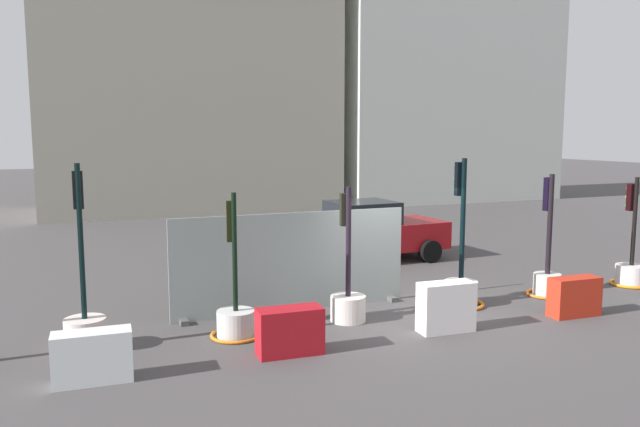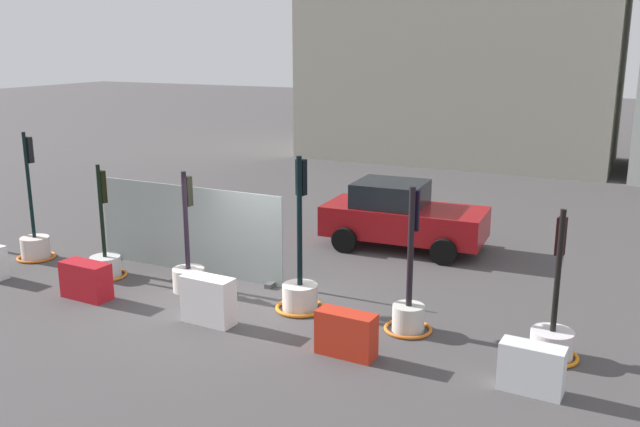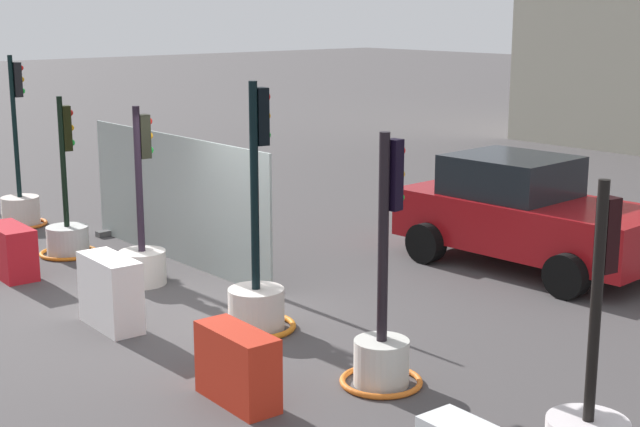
% 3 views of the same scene
% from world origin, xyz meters
% --- Properties ---
extents(ground_plane, '(120.00, 120.00, 0.00)m').
position_xyz_m(ground_plane, '(0.00, 0.00, 0.00)').
color(ground_plane, '#474344').
extents(traffic_light_0, '(0.94, 0.94, 3.14)m').
position_xyz_m(traffic_light_0, '(-6.12, 0.43, 0.44)').
color(traffic_light_0, silver).
rests_on(traffic_light_0, ground_plane).
extents(traffic_light_1, '(0.93, 0.93, 2.60)m').
position_xyz_m(traffic_light_1, '(-3.60, 0.16, 0.39)').
color(traffic_light_1, silver).
rests_on(traffic_light_1, ground_plane).
extents(traffic_light_2, '(0.69, 0.69, 2.62)m').
position_xyz_m(traffic_light_2, '(-1.35, 0.26, 0.50)').
color(traffic_light_2, silver).
rests_on(traffic_light_2, ground_plane).
extents(traffic_light_3, '(1.00, 1.00, 3.12)m').
position_xyz_m(traffic_light_3, '(1.31, 0.36, 0.48)').
color(traffic_light_3, silver).
rests_on(traffic_light_3, ground_plane).
extents(traffic_light_4, '(0.90, 0.90, 2.74)m').
position_xyz_m(traffic_light_4, '(3.60, 0.33, 0.48)').
color(traffic_light_4, silver).
rests_on(traffic_light_4, ground_plane).
extents(traffic_light_5, '(0.93, 0.93, 2.60)m').
position_xyz_m(traffic_light_5, '(6.15, 0.33, 0.37)').
color(traffic_light_5, silver).
rests_on(traffic_light_5, ground_plane).
extents(construction_barrier_1, '(1.10, 0.52, 0.78)m').
position_xyz_m(construction_barrier_1, '(-3.00, -1.05, 0.39)').
color(construction_barrier_1, '#AF141D').
rests_on(construction_barrier_1, ground_plane).
extents(construction_barrier_2, '(1.06, 0.47, 0.92)m').
position_xyz_m(construction_barrier_2, '(0.06, -1.00, 0.46)').
color(construction_barrier_2, white).
rests_on(construction_barrier_2, ground_plane).
extents(construction_barrier_3, '(1.05, 0.45, 0.78)m').
position_xyz_m(construction_barrier_3, '(2.98, -1.13, 0.39)').
color(construction_barrier_3, red).
rests_on(construction_barrier_3, ground_plane).
extents(construction_barrier_4, '(0.98, 0.44, 0.77)m').
position_xyz_m(construction_barrier_4, '(6.04, -1.03, 0.39)').
color(construction_barrier_4, silver).
rests_on(construction_barrier_4, ground_plane).
extents(car_red_compact, '(4.21, 2.36, 1.72)m').
position_xyz_m(car_red_compact, '(1.68, 5.30, 0.84)').
color(car_red_compact, maroon).
rests_on(car_red_compact, ground_plane).
extents(building_main_facade, '(14.05, 6.35, 13.46)m').
position_xyz_m(building_main_facade, '(-0.84, 19.73, 6.75)').
color(building_main_facade, '#ADA995').
rests_on(building_main_facade, ground_plane).
extents(site_fence_panel, '(4.99, 0.50, 2.04)m').
position_xyz_m(site_fence_panel, '(-2.11, 1.31, 0.98)').
color(site_fence_panel, '#94A09D').
rests_on(site_fence_panel, ground_plane).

